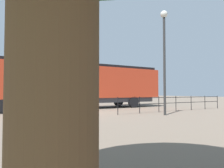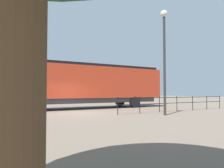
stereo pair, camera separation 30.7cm
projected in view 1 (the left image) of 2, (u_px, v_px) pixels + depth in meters
name	position (u px, v px, depth m)	size (l,w,h in m)	color
ground_plane	(77.00, 113.00, 15.20)	(120.00, 120.00, 0.00)	#756656
locomotive	(81.00, 84.00, 19.35)	(3.04, 17.49, 4.08)	red
lamp_post	(164.00, 45.00, 14.13)	(0.48, 0.48, 7.01)	#2D2D2D
platform_fence	(176.00, 101.00, 16.98)	(0.05, 11.13, 1.20)	black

